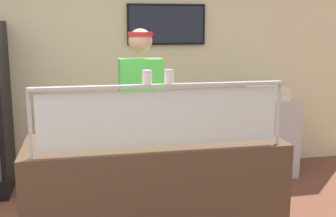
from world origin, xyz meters
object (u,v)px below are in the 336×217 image
parmesan_shaker (147,78)px  worker_figure (142,114)px  pizza_tray (160,134)px  pepper_flake_shaker (169,78)px  pizza_server (165,132)px  pizza_box_stack (266,93)px

parmesan_shaker → worker_figure: bearing=83.9°
pizza_tray → parmesan_shaker: (-0.16, -0.39, 0.48)m
parmesan_shaker → pepper_flake_shaker: 0.14m
worker_figure → pizza_server: bearing=-81.7°
pizza_server → pizza_box_stack: size_ratio=0.63×
parmesan_shaker → pepper_flake_shaker: bearing=0.0°
pizza_box_stack → pizza_tray: bearing=-135.6°
pizza_server → pepper_flake_shaker: bearing=-113.3°
parmesan_shaker → pizza_box_stack: 2.65m
pepper_flake_shaker → pizza_box_stack: size_ratio=0.21×
pizza_tray → pizza_server: (0.03, -0.02, 0.02)m
pizza_tray → parmesan_shaker: size_ratio=4.90×
pizza_tray → pizza_box_stack: 2.22m
pepper_flake_shaker → pizza_box_stack: 2.56m
parmesan_shaker → pizza_box_stack: parmesan_shaker is taller
pizza_box_stack → pizza_server: bearing=-134.6°
parmesan_shaker → pizza_box_stack: size_ratio=0.21×
worker_figure → parmesan_shaker: bearing=-96.1°
pizza_server → pepper_flake_shaker: pepper_flake_shaker is taller
pizza_server → worker_figure: bearing=82.7°
parmesan_shaker → pizza_box_stack: (1.75, 1.94, -0.45)m
pizza_server → worker_figure: worker_figure is taller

